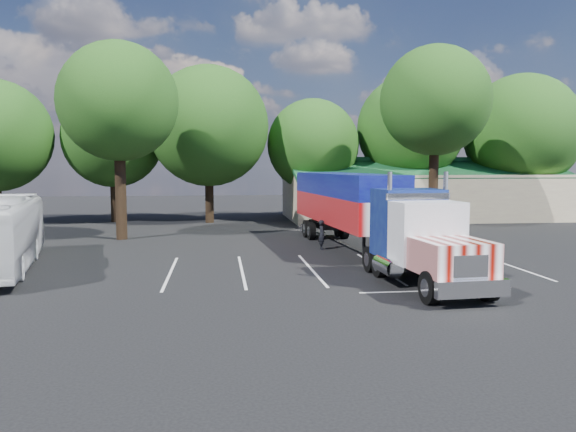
{
  "coord_description": "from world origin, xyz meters",
  "views": [
    {
      "loc": [
        -4.2,
        -31.24,
        4.77
      ],
      "look_at": [
        -0.43,
        -0.62,
        2.0
      ],
      "focal_mm": 35.0,
      "sensor_mm": 36.0,
      "label": 1
    }
  ],
  "objects": [
    {
      "name": "semi_truck",
      "position": [
        3.27,
        -2.05,
        2.56
      ],
      "size": [
        4.48,
        21.78,
        4.53
      ],
      "rotation": [
        0.0,
        0.0,
        0.07
      ],
      "color": "black",
      "rests_on": "ground"
    },
    {
      "name": "woman",
      "position": [
        1.6,
        0.0,
        0.85
      ],
      "size": [
        0.44,
        0.64,
        1.69
      ],
      "primitive_type": "imported",
      "rotation": [
        0.0,
        0.0,
        1.64
      ],
      "color": "black",
      "rests_on": "ground"
    },
    {
      "name": "bicycle",
      "position": [
        1.8,
        8.0,
        0.43
      ],
      "size": [
        0.86,
        1.71,
        0.86
      ],
      "primitive_type": "imported",
      "rotation": [
        0.0,
        0.0,
        0.19
      ],
      "color": "black",
      "rests_on": "ground"
    },
    {
      "name": "tree_row_e",
      "position": [
        13.0,
        18.0,
        8.09
      ],
      "size": [
        9.6,
        9.6,
        12.9
      ],
      "color": "black",
      "rests_on": "ground"
    },
    {
      "name": "tree_row_d",
      "position": [
        4.0,
        17.5,
        6.58
      ],
      "size": [
        8.0,
        8.0,
        10.6
      ],
      "color": "black",
      "rests_on": "ground"
    },
    {
      "name": "event_hall",
      "position": [
        13.74,
        17.81,
        2.21
      ],
      "size": [
        24.2,
        14.12,
        5.55
      ],
      "color": "beige",
      "rests_on": "ground"
    },
    {
      "name": "tree_row_c",
      "position": [
        -5.0,
        16.2,
        8.04
      ],
      "size": [
        10.0,
        10.0,
        13.05
      ],
      "color": "black",
      "rests_on": "ground"
    },
    {
      "name": "tree_near_right",
      "position": [
        11.5,
        8.5,
        9.46
      ],
      "size": [
        8.0,
        8.0,
        13.5
      ],
      "color": "black",
      "rests_on": "ground"
    },
    {
      "name": "tree_near_left",
      "position": [
        -10.5,
        6.0,
        8.81
      ],
      "size": [
        7.6,
        7.6,
        12.65
      ],
      "color": "black",
      "rests_on": "ground"
    },
    {
      "name": "tree_row_b",
      "position": [
        -13.0,
        17.8,
        7.13
      ],
      "size": [
        8.4,
        8.4,
        11.35
      ],
      "color": "black",
      "rests_on": "ground"
    },
    {
      "name": "silver_sedan",
      "position": [
        10.63,
        10.5,
        0.66
      ],
      "size": [
        4.18,
        3.06,
        1.31
      ],
      "primitive_type": "imported",
      "rotation": [
        0.0,
        0.0,
        1.09
      ],
      "color": "#999CA0",
      "rests_on": "ground"
    },
    {
      "name": "ground",
      "position": [
        0.0,
        0.0,
        0.0
      ],
      "size": [
        120.0,
        120.0,
        0.0
      ],
      "primitive_type": "plane",
      "color": "black",
      "rests_on": "ground"
    },
    {
      "name": "tree_row_f",
      "position": [
        23.0,
        16.8,
        7.79
      ],
      "size": [
        10.4,
        10.4,
        13.0
      ],
      "color": "black",
      "rests_on": "ground"
    }
  ]
}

